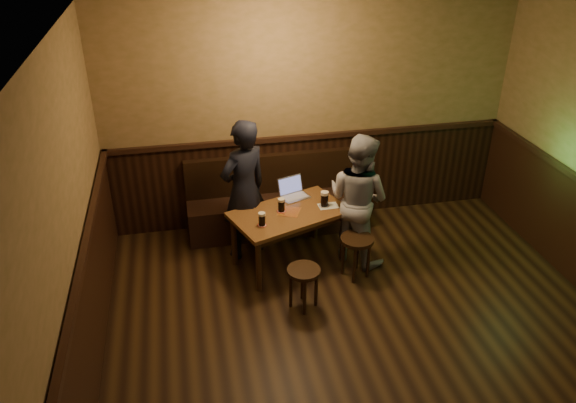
{
  "coord_description": "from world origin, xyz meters",
  "views": [
    {
      "loc": [
        -1.57,
        -3.27,
        3.73
      ],
      "look_at": [
        -0.52,
        1.88,
        0.85
      ],
      "focal_mm": 35.0,
      "sensor_mm": 36.0,
      "label": 1
    }
  ],
  "objects_px": {
    "pub_table": "(289,218)",
    "person_grey": "(358,199)",
    "pint_left": "(262,219)",
    "pint_mid": "(281,205)",
    "pint_right": "(325,199)",
    "laptop": "(293,192)",
    "stool_right": "(357,246)",
    "bench": "(277,207)",
    "person_suit": "(244,190)",
    "stool_left": "(304,277)"
  },
  "relations": [
    {
      "from": "stool_right",
      "to": "pint_mid",
      "type": "relative_size",
      "value": 3.09
    },
    {
      "from": "bench",
      "to": "stool_left",
      "type": "height_order",
      "value": "bench"
    },
    {
      "from": "bench",
      "to": "pint_left",
      "type": "relative_size",
      "value": 14.38
    },
    {
      "from": "stool_right",
      "to": "person_grey",
      "type": "xyz_separation_m",
      "value": [
        0.11,
        0.36,
        0.37
      ]
    },
    {
      "from": "stool_left",
      "to": "laptop",
      "type": "height_order",
      "value": "laptop"
    },
    {
      "from": "stool_right",
      "to": "person_suit",
      "type": "relative_size",
      "value": 0.3
    },
    {
      "from": "bench",
      "to": "pint_left",
      "type": "height_order",
      "value": "bench"
    },
    {
      "from": "pint_right",
      "to": "stool_right",
      "type": "bearing_deg",
      "value": -60.97
    },
    {
      "from": "pint_mid",
      "to": "pint_right",
      "type": "height_order",
      "value": "pint_right"
    },
    {
      "from": "pint_left",
      "to": "pint_mid",
      "type": "bearing_deg",
      "value": 44.47
    },
    {
      "from": "person_grey",
      "to": "pint_mid",
      "type": "bearing_deg",
      "value": 46.7
    },
    {
      "from": "pint_mid",
      "to": "pint_right",
      "type": "bearing_deg",
      "value": 2.67
    },
    {
      "from": "pint_left",
      "to": "pint_right",
      "type": "bearing_deg",
      "value": 20.14
    },
    {
      "from": "stool_left",
      "to": "stool_right",
      "type": "xyz_separation_m",
      "value": [
        0.68,
        0.4,
        0.03
      ]
    },
    {
      "from": "laptop",
      "to": "person_grey",
      "type": "distance_m",
      "value": 0.77
    },
    {
      "from": "pint_right",
      "to": "person_grey",
      "type": "bearing_deg",
      "value": -14.98
    },
    {
      "from": "pub_table",
      "to": "laptop",
      "type": "xyz_separation_m",
      "value": [
        0.12,
        0.35,
        0.15
      ]
    },
    {
      "from": "pint_mid",
      "to": "pint_right",
      "type": "distance_m",
      "value": 0.5
    },
    {
      "from": "bench",
      "to": "stool_right",
      "type": "height_order",
      "value": "bench"
    },
    {
      "from": "pub_table",
      "to": "stool_right",
      "type": "height_order",
      "value": "pub_table"
    },
    {
      "from": "stool_left",
      "to": "stool_right",
      "type": "relative_size",
      "value": 0.94
    },
    {
      "from": "bench",
      "to": "stool_right",
      "type": "distance_m",
      "value": 1.35
    },
    {
      "from": "stool_right",
      "to": "person_suit",
      "type": "distance_m",
      "value": 1.39
    },
    {
      "from": "stool_right",
      "to": "laptop",
      "type": "height_order",
      "value": "laptop"
    },
    {
      "from": "stool_right",
      "to": "pint_right",
      "type": "relative_size",
      "value": 2.74
    },
    {
      "from": "pub_table",
      "to": "stool_right",
      "type": "bearing_deg",
      "value": -51.39
    },
    {
      "from": "pint_mid",
      "to": "stool_right",
      "type": "bearing_deg",
      "value": -29.96
    },
    {
      "from": "person_grey",
      "to": "person_suit",
      "type": "bearing_deg",
      "value": 35.95
    },
    {
      "from": "bench",
      "to": "person_suit",
      "type": "relative_size",
      "value": 1.33
    },
    {
      "from": "stool_right",
      "to": "pint_left",
      "type": "distance_m",
      "value": 1.08
    },
    {
      "from": "pint_left",
      "to": "person_grey",
      "type": "height_order",
      "value": "person_grey"
    },
    {
      "from": "pub_table",
      "to": "pint_right",
      "type": "bearing_deg",
      "value": -13.43
    },
    {
      "from": "pint_mid",
      "to": "bench",
      "type": "bearing_deg",
      "value": 83.79
    },
    {
      "from": "pub_table",
      "to": "person_grey",
      "type": "distance_m",
      "value": 0.8
    },
    {
      "from": "stool_right",
      "to": "pint_mid",
      "type": "height_order",
      "value": "pint_mid"
    },
    {
      "from": "laptop",
      "to": "pint_right",
      "type": "bearing_deg",
      "value": -64.57
    },
    {
      "from": "stool_left",
      "to": "pint_left",
      "type": "height_order",
      "value": "pint_left"
    },
    {
      "from": "laptop",
      "to": "pint_left",
      "type": "bearing_deg",
      "value": -147.78
    },
    {
      "from": "pint_left",
      "to": "pint_mid",
      "type": "distance_m",
      "value": 0.36
    },
    {
      "from": "pub_table",
      "to": "stool_right",
      "type": "xyz_separation_m",
      "value": [
        0.67,
        -0.4,
        -0.19
      ]
    },
    {
      "from": "stool_left",
      "to": "person_suit",
      "type": "xyz_separation_m",
      "value": [
        -0.44,
        1.1,
        0.46
      ]
    },
    {
      "from": "pint_right",
      "to": "laptop",
      "type": "distance_m",
      "value": 0.42
    },
    {
      "from": "stool_right",
      "to": "laptop",
      "type": "xyz_separation_m",
      "value": [
        -0.55,
        0.75,
        0.33
      ]
    },
    {
      "from": "bench",
      "to": "pint_right",
      "type": "distance_m",
      "value": 0.94
    },
    {
      "from": "stool_left",
      "to": "pint_left",
      "type": "xyz_separation_m",
      "value": [
        -0.32,
        0.58,
        0.38
      ]
    },
    {
      "from": "bench",
      "to": "laptop",
      "type": "height_order",
      "value": "bench"
    },
    {
      "from": "stool_left",
      "to": "person_suit",
      "type": "relative_size",
      "value": 0.28
    },
    {
      "from": "stool_right",
      "to": "pint_mid",
      "type": "distance_m",
      "value": 0.93
    },
    {
      "from": "stool_left",
      "to": "stool_right",
      "type": "height_order",
      "value": "stool_right"
    },
    {
      "from": "person_grey",
      "to": "bench",
      "type": "bearing_deg",
      "value": 5.21
    }
  ]
}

